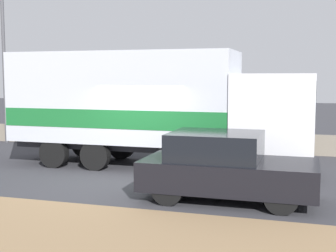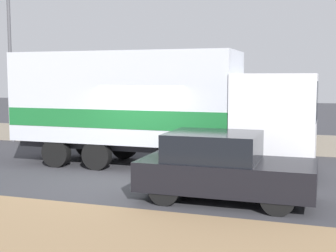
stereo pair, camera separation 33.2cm
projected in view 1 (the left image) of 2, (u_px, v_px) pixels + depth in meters
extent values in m
plane|color=#38383D|center=(130.00, 180.00, 12.46)|extent=(80.00, 80.00, 0.00)
cube|color=#937551|center=(12.00, 246.00, 7.52)|extent=(60.00, 5.11, 0.04)
cube|color=gray|center=(185.00, 140.00, 17.77)|extent=(60.00, 0.35, 0.71)
cylinder|color=#4C4C51|center=(4.00, 57.00, 19.23)|extent=(0.14, 0.14, 7.13)
cube|color=silver|center=(274.00, 117.00, 13.10)|extent=(2.19, 2.46, 2.43)
cube|color=black|center=(315.00, 101.00, 12.74)|extent=(0.06, 2.09, 1.07)
cube|color=#2D2D33|center=(124.00, 144.00, 14.51)|extent=(6.86, 1.29, 0.25)
cube|color=silver|center=(124.00, 97.00, 14.36)|extent=(6.86, 2.34, 2.70)
cube|color=#19662D|center=(124.00, 116.00, 14.42)|extent=(6.83, 2.36, 0.54)
cylinder|color=black|center=(276.00, 153.00, 14.17)|extent=(0.88, 0.28, 0.88)
cylinder|color=black|center=(270.00, 165.00, 12.27)|extent=(0.88, 0.28, 0.88)
cylinder|color=black|center=(85.00, 144.00, 16.04)|extent=(0.88, 0.28, 0.88)
cylinder|color=black|center=(54.00, 153.00, 14.13)|extent=(0.88, 0.28, 0.88)
cylinder|color=black|center=(122.00, 146.00, 15.64)|extent=(0.88, 0.28, 0.88)
cylinder|color=black|center=(95.00, 155.00, 13.74)|extent=(0.88, 0.28, 0.88)
cube|color=black|center=(229.00, 174.00, 10.36)|extent=(3.82, 1.83, 0.65)
cube|color=black|center=(216.00, 146.00, 10.38)|extent=(1.99, 1.69, 0.61)
cylinder|color=black|center=(286.00, 181.00, 10.79)|extent=(0.69, 0.20, 0.69)
cylinder|color=black|center=(281.00, 198.00, 9.28)|extent=(0.69, 0.20, 0.69)
cylinder|color=black|center=(186.00, 175.00, 11.48)|extent=(0.69, 0.20, 0.69)
cylinder|color=black|center=(168.00, 189.00, 9.97)|extent=(0.69, 0.20, 0.69)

